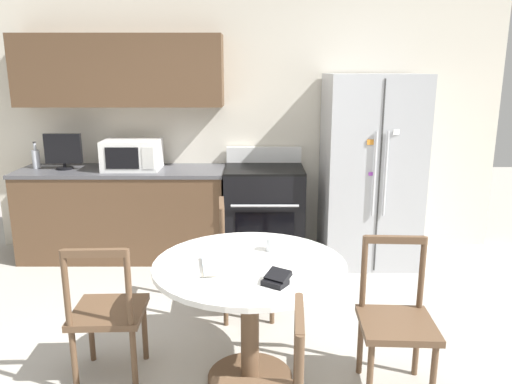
{
  "coord_description": "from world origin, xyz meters",
  "views": [
    {
      "loc": [
        0.12,
        -2.52,
        1.86
      ],
      "look_at": [
        0.13,
        1.15,
        0.95
      ],
      "focal_mm": 35.0,
      "sensor_mm": 36.0,
      "label": 1
    }
  ],
  "objects_px": {
    "countertop_tv": "(63,150)",
    "candle_glass": "(272,245)",
    "counter_bottle": "(35,158)",
    "dining_chair_far": "(243,261)",
    "dining_chair_right": "(396,321)",
    "dining_chair_left": "(107,313)",
    "refrigerator": "(369,170)",
    "oven_range": "(264,212)",
    "wallet": "(276,279)",
    "microwave": "(132,155)"
  },
  "relations": [
    {
      "from": "countertop_tv",
      "to": "candle_glass",
      "type": "relative_size",
      "value": 4.28
    },
    {
      "from": "refrigerator",
      "to": "counter_bottle",
      "type": "bearing_deg",
      "value": 177.52
    },
    {
      "from": "microwave",
      "to": "dining_chair_left",
      "type": "bearing_deg",
      "value": -81.33
    },
    {
      "from": "dining_chair_right",
      "to": "candle_glass",
      "type": "relative_size",
      "value": 10.9
    },
    {
      "from": "dining_chair_left",
      "to": "oven_range",
      "type": "bearing_deg",
      "value": 62.58
    },
    {
      "from": "countertop_tv",
      "to": "counter_bottle",
      "type": "distance_m",
      "value": 0.31
    },
    {
      "from": "counter_bottle",
      "to": "dining_chair_far",
      "type": "relative_size",
      "value": 0.29
    },
    {
      "from": "dining_chair_right",
      "to": "counter_bottle",
      "type": "bearing_deg",
      "value": -34.0
    },
    {
      "from": "refrigerator",
      "to": "dining_chair_far",
      "type": "distance_m",
      "value": 1.73
    },
    {
      "from": "dining_chair_right",
      "to": "refrigerator",
      "type": "bearing_deg",
      "value": -95.0
    },
    {
      "from": "countertop_tv",
      "to": "candle_glass",
      "type": "distance_m",
      "value": 2.76
    },
    {
      "from": "dining_chair_right",
      "to": "dining_chair_far",
      "type": "xyz_separation_m",
      "value": [
        -0.91,
        0.93,
        0.0
      ]
    },
    {
      "from": "oven_range",
      "to": "counter_bottle",
      "type": "xyz_separation_m",
      "value": [
        -2.26,
        0.08,
        0.53
      ]
    },
    {
      "from": "oven_range",
      "to": "microwave",
      "type": "relative_size",
      "value": 2.01
    },
    {
      "from": "countertop_tv",
      "to": "wallet",
      "type": "distance_m",
      "value": 3.13
    },
    {
      "from": "dining_chair_far",
      "to": "candle_glass",
      "type": "xyz_separation_m",
      "value": [
        0.19,
        -0.65,
        0.37
      ]
    },
    {
      "from": "oven_range",
      "to": "counter_bottle",
      "type": "bearing_deg",
      "value": 178.08
    },
    {
      "from": "refrigerator",
      "to": "countertop_tv",
      "type": "xyz_separation_m",
      "value": [
        -2.98,
        0.09,
        0.18
      ]
    },
    {
      "from": "oven_range",
      "to": "wallet",
      "type": "relative_size",
      "value": 6.28
    },
    {
      "from": "candle_glass",
      "to": "wallet",
      "type": "relative_size",
      "value": 0.48
    },
    {
      "from": "dining_chair_far",
      "to": "wallet",
      "type": "bearing_deg",
      "value": 5.43
    },
    {
      "from": "refrigerator",
      "to": "oven_range",
      "type": "relative_size",
      "value": 1.68
    },
    {
      "from": "refrigerator",
      "to": "dining_chair_far",
      "type": "bearing_deg",
      "value": -135.87
    },
    {
      "from": "microwave",
      "to": "dining_chair_far",
      "type": "relative_size",
      "value": 0.6
    },
    {
      "from": "candle_glass",
      "to": "countertop_tv",
      "type": "bearing_deg",
      "value": 136.15
    },
    {
      "from": "refrigerator",
      "to": "dining_chair_left",
      "type": "height_order",
      "value": "refrigerator"
    },
    {
      "from": "microwave",
      "to": "dining_chair_far",
      "type": "xyz_separation_m",
      "value": [
        1.11,
        -1.24,
        -0.61
      ]
    },
    {
      "from": "refrigerator",
      "to": "microwave",
      "type": "relative_size",
      "value": 3.37
    },
    {
      "from": "dining_chair_right",
      "to": "wallet",
      "type": "distance_m",
      "value": 0.82
    },
    {
      "from": "countertop_tv",
      "to": "dining_chair_far",
      "type": "distance_m",
      "value": 2.27
    },
    {
      "from": "dining_chair_far",
      "to": "candle_glass",
      "type": "distance_m",
      "value": 0.77
    },
    {
      "from": "dining_chair_left",
      "to": "wallet",
      "type": "bearing_deg",
      "value": -19.43
    },
    {
      "from": "countertop_tv",
      "to": "counter_bottle",
      "type": "height_order",
      "value": "countertop_tv"
    },
    {
      "from": "counter_bottle",
      "to": "dining_chair_right",
      "type": "relative_size",
      "value": 0.29
    },
    {
      "from": "counter_bottle",
      "to": "dining_chair_left",
      "type": "height_order",
      "value": "counter_bottle"
    },
    {
      "from": "dining_chair_left",
      "to": "refrigerator",
      "type": "bearing_deg",
      "value": 42.9
    },
    {
      "from": "counter_bottle",
      "to": "candle_glass",
      "type": "distance_m",
      "value": 3.0
    },
    {
      "from": "countertop_tv",
      "to": "candle_glass",
      "type": "xyz_separation_m",
      "value": [
        1.98,
        -1.9,
        -0.29
      ]
    },
    {
      "from": "refrigerator",
      "to": "countertop_tv",
      "type": "distance_m",
      "value": 2.98
    },
    {
      "from": "dining_chair_left",
      "to": "microwave",
      "type": "bearing_deg",
      "value": 96.49
    },
    {
      "from": "counter_bottle",
      "to": "candle_glass",
      "type": "xyz_separation_m",
      "value": [
        2.27,
        -1.95,
        -0.2
      ]
    },
    {
      "from": "refrigerator",
      "to": "dining_chair_right",
      "type": "relative_size",
      "value": 2.01
    },
    {
      "from": "countertop_tv",
      "to": "dining_chair_right",
      "type": "bearing_deg",
      "value": -39.05
    },
    {
      "from": "dining_chair_right",
      "to": "dining_chair_far",
      "type": "bearing_deg",
      "value": -43.03
    },
    {
      "from": "wallet",
      "to": "dining_chair_left",
      "type": "bearing_deg",
      "value": 162.75
    },
    {
      "from": "refrigerator",
      "to": "dining_chair_right",
      "type": "bearing_deg",
      "value": -97.77
    },
    {
      "from": "countertop_tv",
      "to": "dining_chair_right",
      "type": "height_order",
      "value": "countertop_tv"
    },
    {
      "from": "countertop_tv",
      "to": "dining_chair_left",
      "type": "relative_size",
      "value": 0.39
    },
    {
      "from": "dining_chair_far",
      "to": "candle_glass",
      "type": "height_order",
      "value": "dining_chair_far"
    },
    {
      "from": "microwave",
      "to": "wallet",
      "type": "xyz_separation_m",
      "value": [
        1.31,
        -2.39,
        -0.25
      ]
    }
  ]
}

